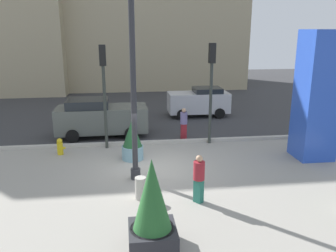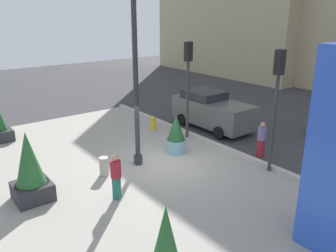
# 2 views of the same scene
# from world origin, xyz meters

# --- Properties ---
(ground_plane) EXTENTS (60.00, 60.00, 0.00)m
(ground_plane) POSITION_xyz_m (0.00, 4.00, 0.00)
(ground_plane) COLOR #38383A
(plaza_pavement) EXTENTS (18.00, 10.00, 0.02)m
(plaza_pavement) POSITION_xyz_m (0.00, -2.00, 0.00)
(plaza_pavement) COLOR #9E998E
(plaza_pavement) RESTS_ON ground_plane
(curb_strip) EXTENTS (18.00, 0.24, 0.16)m
(curb_strip) POSITION_xyz_m (0.00, 3.12, 0.08)
(curb_strip) COLOR #B7B2A8
(curb_strip) RESTS_ON ground_plane
(lamp_post) EXTENTS (0.44, 0.44, 6.94)m
(lamp_post) POSITION_xyz_m (-0.68, -0.87, 3.39)
(lamp_post) COLOR #2D2D33
(lamp_post) RESTS_ON ground_plane
(potted_plant_near_right) EXTENTS (1.18, 1.18, 2.42)m
(potted_plant_near_right) POSITION_xyz_m (-0.42, -5.23, 1.09)
(potted_plant_near_right) COLOR #2D2D33
(potted_plant_near_right) RESTS_ON ground_plane
(potted_plant_near_left) EXTENTS (0.91, 0.91, 1.74)m
(potted_plant_near_left) POSITION_xyz_m (-0.72, 1.18, 0.82)
(potted_plant_near_left) COLOR #7AA8B7
(potted_plant_near_left) RESTS_ON ground_plane
(potted_plant_curbside) EXTENTS (1.01, 1.01, 1.78)m
(potted_plant_curbside) POSITION_xyz_m (-7.03, -4.69, 0.69)
(potted_plant_curbside) COLOR #2D2D33
(potted_plant_curbside) RESTS_ON ground_plane
(fire_hydrant) EXTENTS (0.36, 0.26, 0.75)m
(fire_hydrant) POSITION_xyz_m (-3.87, 2.16, 0.37)
(fire_hydrant) COLOR gold
(fire_hydrant) RESTS_ON ground_plane
(concrete_bollard) EXTENTS (0.36, 0.36, 0.75)m
(concrete_bollard) POSITION_xyz_m (-0.57, -2.48, 0.38)
(concrete_bollard) COLOR #B2ADA3
(concrete_bollard) RESTS_ON ground_plane
(traffic_light_far_side) EXTENTS (0.28, 0.42, 4.71)m
(traffic_light_far_side) POSITION_xyz_m (-1.87, 2.81, 3.17)
(traffic_light_far_side) COLOR #333833
(traffic_light_far_side) RESTS_ON ground_plane
(traffic_light_corner) EXTENTS (0.28, 0.42, 4.75)m
(traffic_light_corner) POSITION_xyz_m (3.04, 2.92, 3.18)
(traffic_light_corner) COLOR #333833
(traffic_light_corner) RESTS_ON ground_plane
(car_passing_lane) EXTENTS (4.62, 2.16, 1.95)m
(car_passing_lane) POSITION_xyz_m (-2.24, 4.84, 0.98)
(car_passing_lane) COLOR #565B56
(car_passing_lane) RESTS_ON ground_plane
(pedestrian_by_curb) EXTENTS (0.38, 0.38, 1.58)m
(pedestrian_by_curb) POSITION_xyz_m (1.92, 3.78, 0.87)
(pedestrian_by_curb) COLOR maroon
(pedestrian_by_curb) RESTS_ON ground_plane
(pedestrian_crossing) EXTENTS (0.51, 0.51, 1.60)m
(pedestrian_crossing) POSITION_xyz_m (1.24, -2.95, 0.89)
(pedestrian_crossing) COLOR #236656
(pedestrian_crossing) RESTS_ON ground_plane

